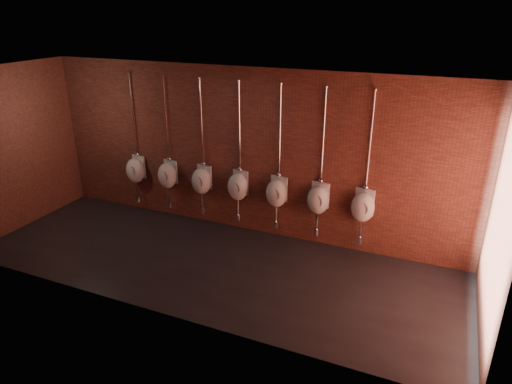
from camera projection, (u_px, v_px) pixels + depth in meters
ground at (211, 264)px, 7.98m from camera, size 8.50×8.50×0.00m
room_shell at (207, 154)px, 7.21m from camera, size 8.54×3.04×3.22m
urinal_0 at (136, 170)px, 9.68m from camera, size 0.48×0.43×2.72m
urinal_1 at (168, 175)px, 9.39m from camera, size 0.48×0.43×2.72m
urinal_2 at (202, 180)px, 9.09m from camera, size 0.48×0.43×2.72m
urinal_3 at (238, 186)px, 8.80m from camera, size 0.48×0.43×2.72m
urinal_4 at (277, 192)px, 8.51m from camera, size 0.48×0.43×2.72m
urinal_5 at (318, 199)px, 8.22m from camera, size 0.48×0.43×2.72m
urinal_6 at (363, 206)px, 7.92m from camera, size 0.48×0.43×2.72m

